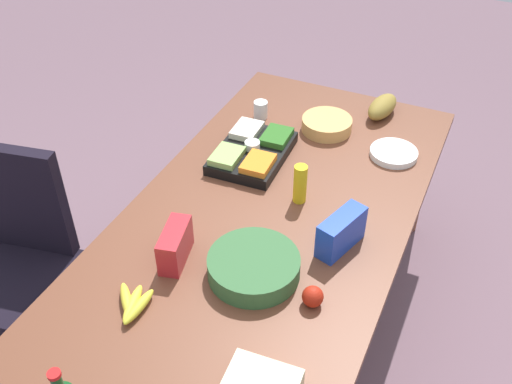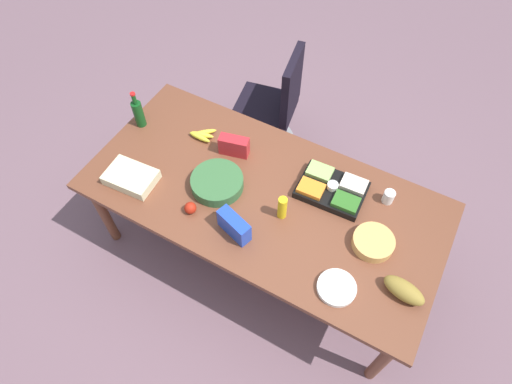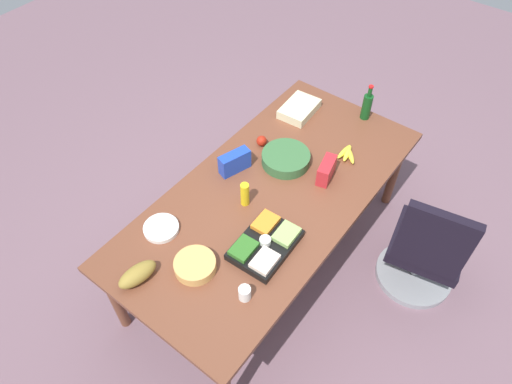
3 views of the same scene
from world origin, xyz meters
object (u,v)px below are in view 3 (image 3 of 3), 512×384
(paper_cup, at_px, (245,293))
(apple_red, at_px, (262,141))
(bread_loaf, at_px, (138,274))
(chip_bag_blue, at_px, (235,162))
(wine_bottle, at_px, (367,106))
(salad_bowl, at_px, (286,158))
(conference_table, at_px, (271,199))
(mustard_bottle, at_px, (245,194))
(chip_bowl, at_px, (195,265))
(office_chair, at_px, (424,254))
(sheet_cake, at_px, (299,109))
(chip_bag_red, at_px, (326,170))
(veggie_tray, at_px, (265,244))
(paper_plate_stack, at_px, (161,228))
(banana_bunch, at_px, (347,153))

(paper_cup, distance_m, apple_red, 1.24)
(bread_loaf, distance_m, chip_bag_blue, 1.01)
(wine_bottle, relative_size, salad_bowl, 0.87)
(conference_table, distance_m, mustard_bottle, 0.25)
(conference_table, distance_m, chip_bowl, 0.74)
(chip_bowl, distance_m, salad_bowl, 1.03)
(office_chair, bearing_deg, chip_bowl, -39.82)
(sheet_cake, bearing_deg, salad_bowl, 24.32)
(office_chair, relative_size, apple_red, 13.11)
(chip_bowl, relative_size, sheet_cake, 0.77)
(apple_red, xyz_separation_m, chip_bag_red, (-0.01, 0.54, 0.03))
(chip_bowl, height_order, veggie_tray, veggie_tray)
(bread_loaf, distance_m, paper_plate_stack, 0.36)
(office_chair, height_order, chip_bag_blue, office_chair)
(sheet_cake, distance_m, veggie_tray, 1.30)
(chip_bag_red, bearing_deg, office_chair, 98.56)
(conference_table, bearing_deg, apple_red, -135.18)
(bread_loaf, xyz_separation_m, banana_bunch, (-1.59, 0.44, -0.03))
(banana_bunch, xyz_separation_m, salad_bowl, (0.32, -0.31, 0.01))
(conference_table, distance_m, sheet_cake, 0.87)
(chip_bowl, relative_size, banana_bunch, 1.40)
(salad_bowl, bearing_deg, apple_red, -100.06)
(conference_table, xyz_separation_m, office_chair, (-0.45, 0.99, -0.31))
(veggie_tray, distance_m, chip_bag_blue, 0.68)
(bread_loaf, xyz_separation_m, paper_plate_stack, (-0.33, -0.15, -0.04))
(apple_red, bearing_deg, salad_bowl, 79.94)
(office_chair, distance_m, apple_red, 1.39)
(mustard_bottle, bearing_deg, chip_bag_red, 150.23)
(salad_bowl, bearing_deg, paper_cup, 22.99)
(office_chair, xyz_separation_m, wine_bottle, (-0.60, -0.87, 0.48))
(banana_bunch, height_order, apple_red, apple_red)
(paper_plate_stack, distance_m, chip_bag_blue, 0.68)
(paper_plate_stack, height_order, apple_red, apple_red)
(conference_table, relative_size, office_chair, 2.32)
(sheet_cake, xyz_separation_m, chip_bag_blue, (0.78, -0.01, 0.04))
(conference_table, xyz_separation_m, paper_plate_stack, (0.66, -0.36, 0.08))
(mustard_bottle, xyz_separation_m, wine_bottle, (-1.24, 0.20, 0.02))
(chip_bowl, bearing_deg, paper_cup, 94.63)
(bread_loaf, relative_size, chip_bag_blue, 1.09)
(veggie_tray, bearing_deg, paper_cup, 18.09)
(office_chair, relative_size, paper_plate_stack, 4.53)
(mustard_bottle, bearing_deg, apple_red, -154.04)
(wine_bottle, bearing_deg, paper_cup, 7.12)
(chip_bowl, distance_m, wine_bottle, 1.80)
(office_chair, height_order, apple_red, office_chair)
(salad_bowl, bearing_deg, chip_bag_red, 99.42)
(chip_bowl, xyz_separation_m, bread_loaf, (0.25, -0.21, 0.02))
(paper_cup, height_order, paper_plate_stack, paper_cup)
(office_chair, relative_size, salad_bowl, 2.95)
(conference_table, xyz_separation_m, sheet_cake, (-0.80, -0.32, 0.10))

